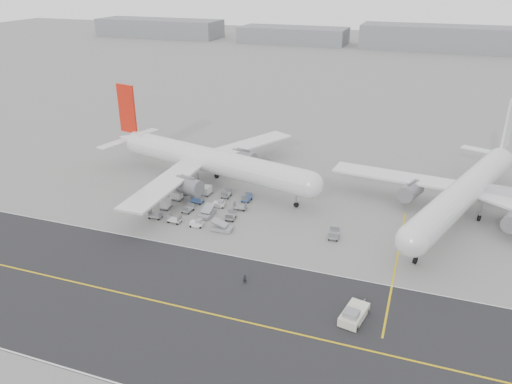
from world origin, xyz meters
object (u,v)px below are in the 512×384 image
(airliner_b, at_px, (466,191))
(ground_crew_a, at_px, (245,279))
(airliner_a, at_px, (208,160))
(pushback_tug, at_px, (354,314))

(airliner_b, distance_m, ground_crew_a, 49.00)
(ground_crew_a, bearing_deg, airliner_b, 29.90)
(airliner_a, height_order, airliner_b, airliner_a)
(airliner_b, xyz_separation_m, ground_crew_a, (-32.54, -36.31, -4.80))
(pushback_tug, bearing_deg, airliner_b, 80.36)
(airliner_b, height_order, pushback_tug, airliner_b)
(airliner_a, relative_size, pushback_tug, 7.44)
(airliner_a, relative_size, ground_crew_a, 34.48)
(airliner_b, relative_size, ground_crew_a, 32.91)
(airliner_a, xyz_separation_m, pushback_tug, (39.70, -37.93, -4.86))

